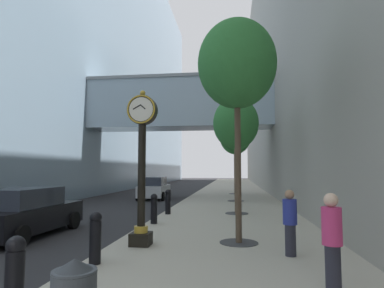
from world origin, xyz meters
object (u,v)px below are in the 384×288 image
bollard_nearest (15,275)px  street_tree_mid_far (235,137)px  street_tree_far (235,134)px  pedestrian_walking (332,239)px  street_tree_mid_near (236,124)px  car_silver_near (154,188)px  bollard_second (95,236)px  bollard_fifth (168,201)px  pedestrian_by_clock (290,221)px  bollard_fourth (154,208)px  street_tree_near (237,65)px  car_black_mid (24,213)px  street_clock (142,159)px

bollard_nearest → street_tree_mid_far: 18.37m
street_tree_far → pedestrian_walking: size_ratio=3.85×
street_tree_mid_near → car_silver_near: size_ratio=1.36×
bollard_second → street_tree_mid_near: street_tree_mid_near is taller
bollard_fifth → street_tree_mid_far: street_tree_mid_far is taller
pedestrian_walking → car_silver_near: pedestrian_walking is taller
bollard_second → street_tree_far: size_ratio=0.18×
pedestrian_by_clock → street_tree_mid_far: bearing=95.1°
bollard_fourth → street_tree_mid_far: street_tree_mid_far is taller
bollard_fifth → street_tree_mid_far: (3.22, 6.85, 3.66)m
street_tree_mid_near → bollard_nearest: bearing=-105.7°
street_tree_near → street_tree_mid_far: bearing=90.0°
bollard_fifth → car_black_mid: car_black_mid is taller
street_tree_far → car_black_mid: street_tree_far is taller
bollard_nearest → car_silver_near: (-2.88, 19.79, 0.06)m
street_tree_far → street_clock: bearing=-97.9°
street_tree_mid_near → street_tree_mid_far: size_ratio=1.02×
street_tree_near → street_tree_mid_far: 12.53m
street_tree_near → car_black_mid: 8.48m
street_tree_mid_near → bollard_fifth: bearing=-169.4°
street_tree_mid_near → street_tree_far: 12.52m
street_clock → bollard_fourth: 4.04m
street_tree_far → pedestrian_by_clock: street_tree_far is taller
street_clock → pedestrian_walking: street_clock is taller
street_tree_mid_far → pedestrian_walking: 16.52m
street_tree_mid_far → car_black_mid: street_tree_mid_far is taller
bollard_second → bollard_fourth: bearing=90.0°
bollard_fifth → bollard_second: bearing=-90.0°
street_tree_near → pedestrian_by_clock: (1.23, -1.27, -4.37)m
street_clock → bollard_fifth: size_ratio=3.78×
street_clock → car_silver_near: 15.70m
street_tree_mid_near → street_tree_far: street_tree_far is taller
street_tree_near → car_black_mid: bearing=174.6°
street_tree_near → pedestrian_walking: street_tree_near is taller
bollard_fourth → bollard_fifth: bearing=90.0°
bollard_fourth → car_black_mid: size_ratio=0.26×
bollard_nearest → bollard_second: (0.00, 2.71, 0.00)m
street_tree_far → car_black_mid: bearing=-111.5°
bollard_fifth → pedestrian_walking: (4.77, -9.25, 0.29)m
bollard_fifth → car_black_mid: size_ratio=0.26×
bollard_fourth → street_tree_mid_near: size_ratio=0.21×
bollard_nearest → car_silver_near: size_ratio=0.28×
bollard_fourth → pedestrian_walking: bearing=-53.9°
bollard_nearest → street_tree_mid_far: bearing=79.7°
street_clock → pedestrian_by_clock: 4.27m
street_clock → street_tree_far: 19.78m
bollard_second → street_tree_near: (3.22, 2.50, 4.60)m
bollard_fourth → street_tree_near: bearing=-42.3°
street_tree_far → bollard_nearest: bearing=-97.6°
pedestrian_by_clock → pedestrian_walking: bearing=-82.2°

